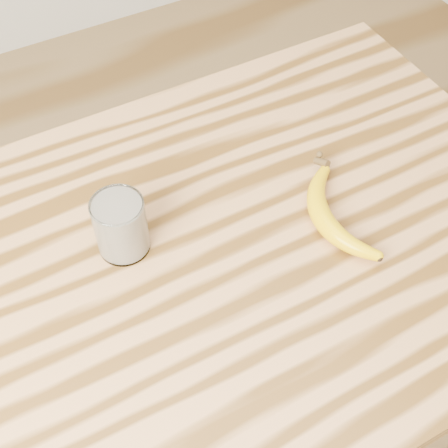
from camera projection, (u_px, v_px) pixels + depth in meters
name	position (u px, v px, depth m)	size (l,w,h in m)	color
room	(201.00, 1.00, 0.64)	(4.04, 4.04, 2.70)	olive
table	(210.00, 297.00, 1.10)	(1.20, 0.80, 0.90)	#B27B49
smoothie_glass	(121.00, 226.00, 0.97)	(0.08, 0.08, 0.10)	white
banana	(322.00, 219.00, 1.02)	(0.11, 0.29, 0.04)	#E4B002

